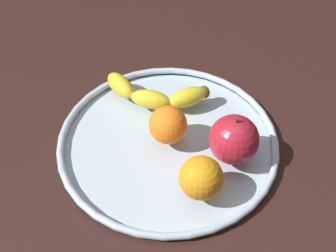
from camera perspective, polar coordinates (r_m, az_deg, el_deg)
The scene contains 6 objects.
ground_plane at distance 79.33cm, azimuth 0.00°, elevation -3.33°, with size 151.37×151.37×4.00cm, color black.
fruit_bowl at distance 77.09cm, azimuth 0.00°, elevation -1.96°, with size 38.59×38.59×1.80cm.
banana at distance 81.64cm, azimuth -1.70°, elevation 4.19°, with size 20.86×10.10×3.49cm.
apple at distance 71.50cm, azimuth 8.53°, elevation -1.74°, with size 8.23×8.23×9.03cm.
orange_front_right at distance 73.81cm, azimuth -0.04°, elevation 0.01°, with size 6.58×6.58×6.58cm, color orange.
orange_front_left at distance 67.04cm, azimuth 4.30°, elevation -6.71°, with size 6.86×6.86×6.86cm, color orange.
Camera 1 is at (1.62, -50.22, 59.39)cm, focal length 47.03 mm.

